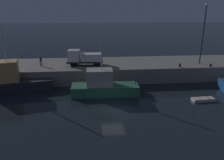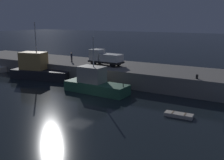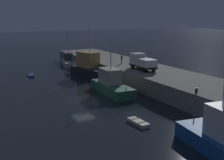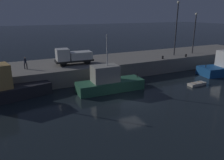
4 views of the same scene
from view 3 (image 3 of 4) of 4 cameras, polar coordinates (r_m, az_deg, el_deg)
The scene contains 10 objects.
ground_plane at distance 38.01m, azimuth -5.54°, elevation -3.55°, with size 320.00×320.00×0.00m, color black.
pier_quay at distance 43.75m, azimuth 9.45°, elevation -0.03°, with size 65.78×8.86×2.25m.
fishing_boat_blue at distance 63.78m, azimuth -8.27°, elevation 3.59°, with size 7.55×3.78×7.46m.
fishing_boat_white at distance 40.25m, azimuth -0.12°, elevation -0.87°, with size 8.51×2.95×6.99m.
fishing_boat_orange at distance 51.86m, azimuth -4.01°, elevation 2.43°, with size 9.95×5.20×8.70m.
dinghy_orange_near at distance 53.47m, azimuth -15.25°, elevation 0.89°, with size 2.71×1.29×0.34m.
rowboat_white_mid at distance 29.29m, azimuth 5.05°, elevation -8.09°, with size 2.67×1.05×0.39m.
utility_truck at distance 45.34m, azimuth 5.82°, elevation 3.47°, with size 5.47×2.13×2.35m.
dockworker at distance 50.81m, azimuth 1.85°, elevation 4.18°, with size 0.40×0.39×1.60m.
bollard_central at distance 33.19m, azimuth 15.88°, elevation -1.87°, with size 0.28×0.28×0.50m, color black.
Camera 3 is at (33.84, -13.85, 10.39)m, focal length 47.71 mm.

